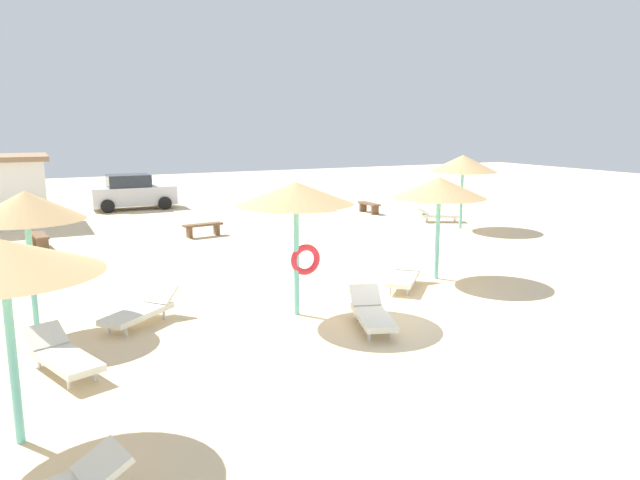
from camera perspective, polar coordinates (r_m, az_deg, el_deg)
ground_plane at (r=13.66m, az=5.60°, el=-7.11°), size 80.00×80.00×0.00m
parasol_0 at (r=8.66m, az=-27.74°, el=-1.52°), size 2.50×2.50×2.79m
parasol_1 at (r=13.48m, az=-25.98°, el=2.86°), size 2.29×2.29×2.90m
parasol_2 at (r=13.13m, az=-2.26°, el=4.21°), size 2.61×2.61×2.98m
parasol_3 at (r=16.62m, az=11.18°, el=4.83°), size 2.52×2.52×2.80m
parasol_4 at (r=24.98m, az=13.32°, el=7.01°), size 2.71×2.71×2.97m
lounger_1 at (r=13.50m, az=-16.48°, el=-6.35°), size 1.86×1.71×0.69m
lounger_2 at (r=12.78m, az=4.91°, el=-6.89°), size 1.19×1.99×0.73m
lounger_3 at (r=15.94m, az=7.92°, el=-3.32°), size 1.75×1.80×0.75m
lounger_4 at (r=26.72m, az=11.06°, el=2.35°), size 1.98×1.50×0.65m
lounger_5 at (r=11.46m, az=-23.14°, el=-9.93°), size 1.24×2.01×0.67m
bench_0 at (r=22.80m, az=-24.88°, el=0.15°), size 0.57×1.54×0.49m
bench_1 at (r=28.92m, az=4.63°, el=3.23°), size 0.41×1.50×0.49m
bench_2 at (r=23.27m, az=-10.96°, el=1.17°), size 1.54×0.60×0.49m
parked_car at (r=31.55m, az=-17.25°, el=4.30°), size 4.03×2.03×1.72m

